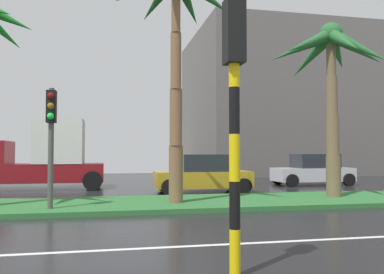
{
  "coord_description": "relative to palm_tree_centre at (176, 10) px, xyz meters",
  "views": [
    {
      "loc": [
        4.23,
        -5.63,
        1.8
      ],
      "look_at": [
        8.1,
        12.72,
        2.53
      ],
      "focal_mm": 37.62,
      "sensor_mm": 36.0,
      "label": 1
    }
  ],
  "objects": [
    {
      "name": "palm_tree_centre",
      "position": [
        0.0,
        0.0,
        0.0
      ],
      "size": [
        4.2,
        3.97,
        8.07
      ],
      "color": "brown",
      "rests_on": "median_strip"
    },
    {
      "name": "palm_tree_centre_right",
      "position": [
        6.18,
        0.8,
        -1.23
      ],
      "size": [
        4.64,
        4.44,
        6.65
      ],
      "color": "brown",
      "rests_on": "median_strip"
    },
    {
      "name": "traffic_signal_median_right",
      "position": [
        -3.84,
        -0.55,
        -3.95
      ],
      "size": [
        0.28,
        0.43,
        3.57
      ],
      "color": "#4C4C47",
      "rests_on": "median_strip"
    },
    {
      "name": "traffic_signal_foreground",
      "position": [
        -0.38,
        -7.42,
        -3.71
      ],
      "size": [
        0.28,
        0.43,
        4.14
      ],
      "rotation": [
        0.0,
        0.0,
        3.14
      ],
      "color": "yellow",
      "rests_on": "ground_plane"
    },
    {
      "name": "box_truck_lead",
      "position": [
        -5.5,
        7.88,
        -5.01
      ],
      "size": [
        6.4,
        2.64,
        3.46
      ],
      "rotation": [
        0.0,
        0.0,
        3.14
      ],
      "color": "maroon",
      "rests_on": "ground_plane"
    },
    {
      "name": "car_in_traffic_second",
      "position": [
        2.06,
        4.64,
        -5.73
      ],
      "size": [
        4.3,
        2.02,
        1.72
      ],
      "rotation": [
        0.0,
        0.0,
        3.14
      ],
      "color": "#B28C1E",
      "rests_on": "ground_plane"
    },
    {
      "name": "car_in_traffic_third",
      "position": [
        8.96,
        7.34,
        -5.73
      ],
      "size": [
        4.3,
        2.02,
        1.72
      ],
      "rotation": [
        0.0,
        0.0,
        3.14
      ],
      "color": "silver",
      "rests_on": "ground_plane"
    },
    {
      "name": "building_far_right",
      "position": [
        12.85,
        21.0,
        -0.42
      ],
      "size": [
        15.05,
        13.39,
        12.26
      ],
      "color": "#605B59",
      "rests_on": "ground_plane"
    }
  ]
}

